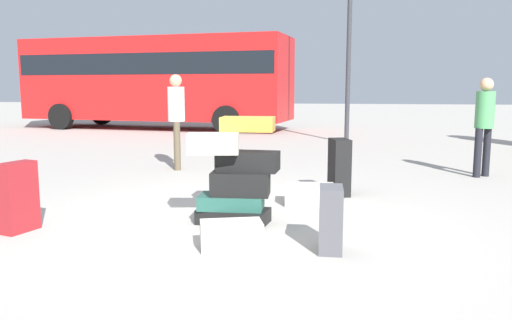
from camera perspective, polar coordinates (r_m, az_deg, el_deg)
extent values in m
plane|color=#ADA89E|center=(5.64, -2.76, -7.08)|extent=(80.00, 80.00, 0.00)
cube|color=black|center=(5.63, -2.55, -6.30)|extent=(0.81, 0.52, 0.16)
cube|color=#26594C|center=(5.61, -2.78, -4.69)|extent=(0.72, 0.42, 0.15)
cube|color=black|center=(5.56, -1.74, -2.65)|extent=(0.65, 0.38, 0.26)
cube|color=black|center=(5.59, -0.90, -0.14)|extent=(0.68, 0.40, 0.21)
cube|color=beige|center=(5.42, -4.83, 1.87)|extent=(0.58, 0.38, 0.22)
cube|color=#B28C33|center=(5.62, -0.92, 4.06)|extent=(0.59, 0.33, 0.16)
cube|color=maroon|center=(5.78, -25.11, -3.79)|extent=(0.28, 0.41, 0.73)
cube|color=beige|center=(4.76, -2.79, -8.42)|extent=(0.63, 0.46, 0.25)
cube|color=black|center=(7.09, 9.34, -0.79)|extent=(0.33, 0.44, 0.78)
cube|color=#4C4C51|center=(4.69, 8.39, -6.58)|extent=(0.22, 0.37, 0.60)
cube|color=beige|center=(6.50, 6.02, -3.87)|extent=(0.65, 0.40, 0.26)
cylinder|color=black|center=(9.31, 24.47, 0.81)|extent=(0.12, 0.12, 0.81)
cylinder|color=black|center=(9.13, 23.64, 0.73)|extent=(0.12, 0.12, 0.81)
cylinder|color=#4C9959|center=(9.16, 24.32, 5.16)|extent=(0.30, 0.30, 0.60)
sphere|color=tan|center=(9.16, 24.47, 7.73)|extent=(0.22, 0.22, 0.22)
cylinder|color=brown|center=(9.41, -8.85, 1.71)|extent=(0.12, 0.12, 0.87)
cylinder|color=brown|center=(9.19, -8.85, 1.56)|extent=(0.12, 0.12, 0.87)
cylinder|color=white|center=(9.24, -8.95, 6.22)|extent=(0.30, 0.30, 0.61)
sphere|color=tan|center=(9.24, -9.01, 8.81)|extent=(0.22, 0.22, 0.22)
cube|color=red|center=(18.52, -11.17, 8.89)|extent=(9.71, 3.67, 2.80)
cube|color=black|center=(18.53, -11.21, 10.40)|extent=(9.53, 3.66, 0.70)
cylinder|color=black|center=(18.54, -0.74, 5.02)|extent=(0.92, 0.36, 0.90)
cylinder|color=black|center=(16.17, -3.34, 4.54)|extent=(0.92, 0.36, 0.90)
cylinder|color=black|center=(21.18, -16.95, 5.07)|extent=(0.92, 0.36, 0.90)
cylinder|color=black|center=(19.13, -21.05, 4.58)|extent=(0.92, 0.36, 0.90)
cylinder|color=#333338|center=(13.84, 10.46, 15.12)|extent=(0.12, 0.12, 6.36)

